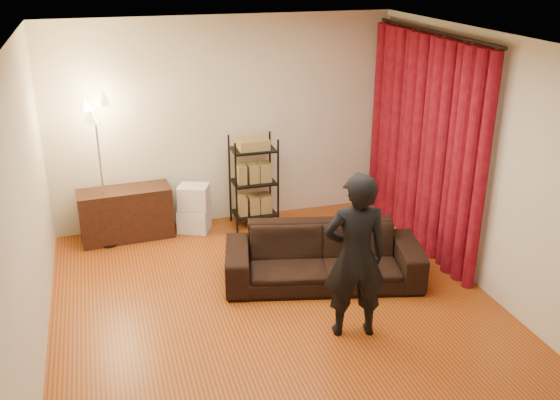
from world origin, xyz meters
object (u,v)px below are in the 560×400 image
object	(u,v)px
sofa	(323,256)
storage_boxes	(194,209)
floor_lamp	(101,174)
person	(355,256)
media_cabinet	(126,214)
wire_shelf	(254,182)

from	to	relation	value
sofa	storage_boxes	distance (m)	2.07
storage_boxes	floor_lamp	world-z (taller)	floor_lamp
person	media_cabinet	xyz separation A→B (m)	(-1.93, 2.78, -0.49)
media_cabinet	storage_boxes	bearing A→B (deg)	-6.59
person	media_cabinet	distance (m)	3.42
sofa	storage_boxes	xyz separation A→B (m)	(-1.14, 1.73, 0.01)
sofa	media_cabinet	xyz separation A→B (m)	(-2.00, 1.77, 0.02)
person	floor_lamp	bearing A→B (deg)	-40.32
sofa	media_cabinet	bearing A→B (deg)	151.67
storage_boxes	person	bearing A→B (deg)	-68.62
sofa	media_cabinet	size ratio (longest dim) A/B	1.88
sofa	person	xyz separation A→B (m)	(-0.07, -1.01, 0.51)
media_cabinet	floor_lamp	size ratio (longest dim) A/B	0.61
person	media_cabinet	bearing A→B (deg)	-44.74
wire_shelf	floor_lamp	size ratio (longest dim) A/B	0.65
sofa	floor_lamp	world-z (taller)	floor_lamp
wire_shelf	floor_lamp	distance (m)	1.92
wire_shelf	storage_boxes	bearing A→B (deg)	-171.40
floor_lamp	sofa	bearing A→B (deg)	-36.54
sofa	floor_lamp	distance (m)	2.86
sofa	wire_shelf	bearing A→B (deg)	114.70
person	media_cabinet	size ratio (longest dim) A/B	1.44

